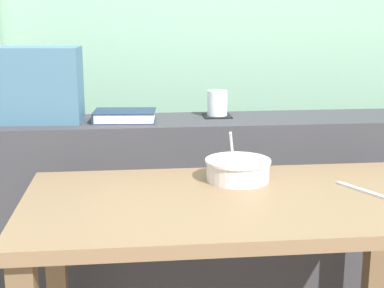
# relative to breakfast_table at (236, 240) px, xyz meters

# --- Properties ---
(dark_console_ledge) EXTENTS (2.80, 0.29, 0.85)m
(dark_console_ledge) POSITION_rel_breakfast_table_xyz_m (-0.09, 0.55, -0.19)
(dark_console_ledge) COLOR #38383D
(dark_console_ledge) RESTS_ON ground
(breakfast_table) EXTENTS (1.16, 0.60, 0.74)m
(breakfast_table) POSITION_rel_breakfast_table_xyz_m (0.00, 0.00, 0.00)
(breakfast_table) COLOR brown
(breakfast_table) RESTS_ON ground
(coaster_square) EXTENTS (0.10, 0.10, 0.00)m
(coaster_square) POSITION_rel_breakfast_table_xyz_m (0.03, 0.59, 0.24)
(coaster_square) COLOR black
(coaster_square) RESTS_ON dark_console_ledge
(juice_glass) EXTENTS (0.07, 0.07, 0.09)m
(juice_glass) POSITION_rel_breakfast_table_xyz_m (0.03, 0.59, 0.28)
(juice_glass) COLOR white
(juice_glass) RESTS_ON coaster_square
(closed_book) EXTENTS (0.23, 0.16, 0.04)m
(closed_book) POSITION_rel_breakfast_table_xyz_m (-0.30, 0.54, 0.26)
(closed_book) COLOR #1E2D47
(closed_book) RESTS_ON dark_console_ledge
(throw_pillow) EXTENTS (0.33, 0.16, 0.26)m
(throw_pillow) POSITION_rel_breakfast_table_xyz_m (-0.61, 0.55, 0.37)
(throw_pillow) COLOR #426B84
(throw_pillow) RESTS_ON dark_console_ledge
(soup_bowl) EXTENTS (0.19, 0.19, 0.15)m
(soup_bowl) POSITION_rel_breakfast_table_xyz_m (0.03, 0.15, 0.16)
(soup_bowl) COLOR silver
(soup_bowl) RESTS_ON breakfast_table
(fork_utensil) EXTENTS (0.09, 0.16, 0.01)m
(fork_utensil) POSITION_rel_breakfast_table_xyz_m (0.36, 0.01, 0.13)
(fork_utensil) COLOR silver
(fork_utensil) RESTS_ON breakfast_table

